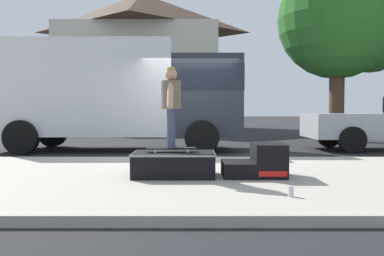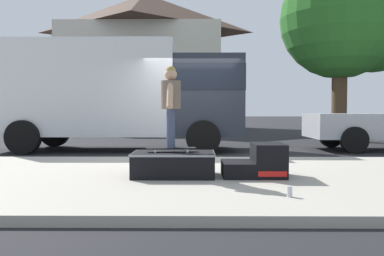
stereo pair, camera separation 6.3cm
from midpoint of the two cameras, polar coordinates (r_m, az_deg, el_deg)
name	(u,v)px [view 2 (the right image)]	position (r m, az deg, el deg)	size (l,w,h in m)	color
ground_plane	(192,159)	(9.43, 0.17, -4.49)	(140.00, 140.00, 0.00)	black
sidewalk_slab	(190,179)	(6.45, -0.01, -7.20)	(50.00, 5.00, 0.12)	#A8A093
skate_box	(174,163)	(6.30, -2.34, -5.04)	(1.27, 0.82, 0.37)	black
kicker_ramp	(259,163)	(6.37, 9.72, -4.87)	(0.96, 0.74, 0.51)	black
skateboard	(171,148)	(6.32, -2.73, -2.92)	(0.80, 0.30, 0.07)	black
skater_kid	(171,100)	(6.29, -2.74, 4.02)	(0.31, 0.66, 1.28)	#3F4766
soda_can	(290,192)	(4.97, 14.04, -8.75)	(0.07, 0.07, 0.13)	silver
box_truck	(122,91)	(11.76, -9.79, 5.16)	(6.91, 2.63, 3.05)	silver
street_tree_main	(347,22)	(16.58, 21.31, 13.78)	(4.92, 4.47, 6.82)	brown
house_behind	(145,61)	(25.51, -6.61, 9.44)	(9.54, 8.23, 8.40)	beige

